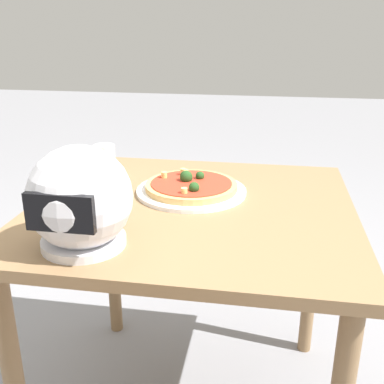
{
  "coord_description": "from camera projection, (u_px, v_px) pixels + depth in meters",
  "views": [
    {
      "loc": [
        -0.2,
        1.19,
        1.22
      ],
      "look_at": [
        0.01,
        -0.05,
        0.76
      ],
      "focal_mm": 43.16,
      "sensor_mm": 36.0,
      "label": 1
    }
  ],
  "objects": [
    {
      "name": "drinking_glass",
      "position": [
        105.0,
        160.0,
        1.53
      ],
      "size": [
        0.07,
        0.07,
        0.1
      ],
      "primitive_type": "cylinder",
      "color": "silver",
      "rests_on": "dining_table"
    },
    {
      "name": "pizza_plate",
      "position": [
        191.0,
        191.0,
        1.38
      ],
      "size": [
        0.33,
        0.33,
        0.01
      ],
      "primitive_type": "cylinder",
      "color": "white",
      "rests_on": "dining_table"
    },
    {
      "name": "pizza",
      "position": [
        191.0,
        185.0,
        1.38
      ],
      "size": [
        0.28,
        0.28,
        0.05
      ],
      "color": "tan",
      "rests_on": "pizza_plate"
    },
    {
      "name": "motorcycle_helmet",
      "position": [
        80.0,
        200.0,
        1.02
      ],
      "size": [
        0.24,
        0.24,
        0.24
      ],
      "color": "silver",
      "rests_on": "dining_table"
    },
    {
      "name": "dining_table",
      "position": [
        193.0,
        237.0,
        1.33
      ],
      "size": [
        0.89,
        0.86,
        0.74
      ],
      "color": "olive",
      "rests_on": "ground"
    }
  ]
}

